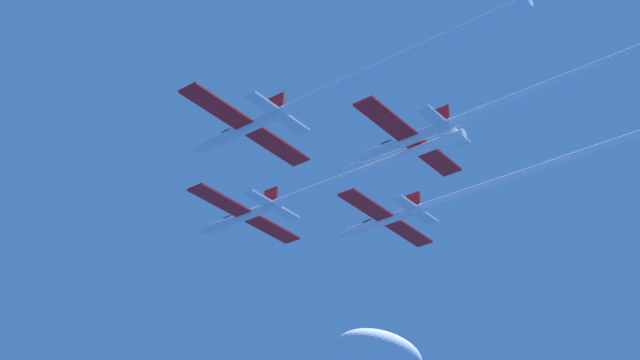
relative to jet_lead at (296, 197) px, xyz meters
name	(u,v)px	position (x,y,z in m)	size (l,w,h in m)	color
jet_lead	(296,197)	(0.00, 0.00, 0.00)	(15.39, 33.06, 2.55)	white
jet_left_wing	(312,98)	(-11.29, -10.91, 0.99)	(15.39, 34.69, 2.55)	white
jet_right_wing	(457,196)	(10.98, -12.33, 0.71)	(15.39, 37.67, 2.55)	white
jet_slot	(501,104)	(-0.74, -23.31, 0.99)	(15.39, 39.16, 2.55)	white
cloud_wispy	(380,355)	(44.04, 19.60, -0.98)	(17.64, 9.70, 6.18)	white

